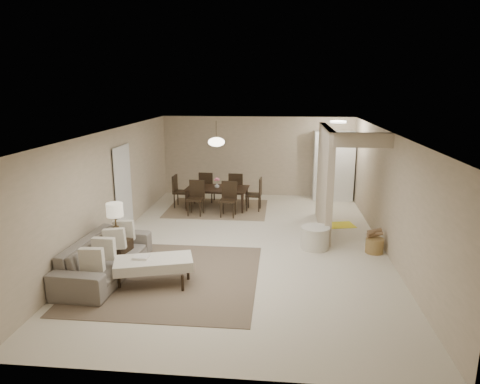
# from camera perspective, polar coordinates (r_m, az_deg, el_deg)

# --- Properties ---
(floor) EXTENTS (9.00, 9.00, 0.00)m
(floor) POSITION_cam_1_polar(r_m,az_deg,el_deg) (9.58, 0.72, -6.97)
(floor) COLOR beige
(floor) RESTS_ON ground
(ceiling) EXTENTS (9.00, 9.00, 0.00)m
(ceiling) POSITION_cam_1_polar(r_m,az_deg,el_deg) (9.00, 0.77, 8.06)
(ceiling) COLOR white
(ceiling) RESTS_ON back_wall
(back_wall) EXTENTS (6.00, 0.00, 6.00)m
(back_wall) POSITION_cam_1_polar(r_m,az_deg,el_deg) (13.62, 2.33, 4.77)
(back_wall) COLOR tan
(back_wall) RESTS_ON floor
(left_wall) EXTENTS (0.00, 9.00, 9.00)m
(left_wall) POSITION_cam_1_polar(r_m,az_deg,el_deg) (9.91, -16.81, 0.69)
(left_wall) COLOR tan
(left_wall) RESTS_ON floor
(right_wall) EXTENTS (0.00, 9.00, 9.00)m
(right_wall) POSITION_cam_1_polar(r_m,az_deg,el_deg) (9.46, 19.17, -0.13)
(right_wall) COLOR tan
(right_wall) RESTS_ON floor
(partition) EXTENTS (0.15, 2.50, 2.50)m
(partition) POSITION_cam_1_polar(r_m,az_deg,el_deg) (10.45, 11.21, 1.69)
(partition) COLOR tan
(partition) RESTS_ON floor
(doorway) EXTENTS (0.04, 0.90, 2.04)m
(doorway) POSITION_cam_1_polar(r_m,az_deg,el_deg) (10.50, -15.35, 0.21)
(doorway) COLOR black
(doorway) RESTS_ON floor
(pantry_cabinet) EXTENTS (1.20, 0.55, 2.10)m
(pantry_cabinet) POSITION_cam_1_polar(r_m,az_deg,el_deg) (13.38, 12.35, 3.42)
(pantry_cabinet) COLOR white
(pantry_cabinet) RESTS_ON floor
(flush_light) EXTENTS (0.44, 0.44, 0.05)m
(flush_light) POSITION_cam_1_polar(r_m,az_deg,el_deg) (12.26, 12.97, 9.10)
(flush_light) COLOR white
(flush_light) RESTS_ON ceiling
(living_rug) EXTENTS (3.20, 3.20, 0.01)m
(living_rug) POSITION_cam_1_polar(r_m,az_deg,el_deg) (8.13, -9.31, -11.11)
(living_rug) COLOR brown
(living_rug) RESTS_ON floor
(sofa) EXTENTS (2.43, 1.06, 0.70)m
(sofa) POSITION_cam_1_polar(r_m,az_deg,el_deg) (8.37, -17.52, -8.28)
(sofa) COLOR slate
(sofa) RESTS_ON floor
(ottoman_bench) EXTENTS (1.46, 0.97, 0.48)m
(ottoman_bench) POSITION_cam_1_polar(r_m,az_deg,el_deg) (7.76, -11.43, -9.37)
(ottoman_bench) COLOR beige
(ottoman_bench) RESTS_ON living_rug
(side_table) EXTENTS (0.54, 0.54, 0.49)m
(side_table) POSITION_cam_1_polar(r_m,az_deg,el_deg) (8.80, -15.97, -7.78)
(side_table) COLOR black
(side_table) RESTS_ON floor
(table_lamp) EXTENTS (0.32, 0.32, 0.76)m
(table_lamp) POSITION_cam_1_polar(r_m,az_deg,el_deg) (8.54, -16.33, -2.73)
(table_lamp) COLOR #49381F
(table_lamp) RESTS_ON side_table
(round_pouf) EXTENTS (0.62, 0.62, 0.48)m
(round_pouf) POSITION_cam_1_polar(r_m,az_deg,el_deg) (9.41, 9.98, -6.04)
(round_pouf) COLOR beige
(round_pouf) RESTS_ON floor
(wicker_basket) EXTENTS (0.48, 0.48, 0.32)m
(wicker_basket) POSITION_cam_1_polar(r_m,az_deg,el_deg) (9.50, 17.48, -6.82)
(wicker_basket) COLOR brown
(wicker_basket) RESTS_ON floor
(dining_rug) EXTENTS (2.80, 2.10, 0.01)m
(dining_rug) POSITION_cam_1_polar(r_m,az_deg,el_deg) (12.28, -3.05, -2.21)
(dining_rug) COLOR #7F6C4F
(dining_rug) RESTS_ON floor
(dining_table) EXTENTS (1.80, 1.08, 0.61)m
(dining_table) POSITION_cam_1_polar(r_m,az_deg,el_deg) (12.20, -3.07, -0.86)
(dining_table) COLOR black
(dining_table) RESTS_ON dining_rug
(dining_chairs) EXTENTS (2.54, 1.90, 0.94)m
(dining_chairs) POSITION_cam_1_polar(r_m,az_deg,el_deg) (12.16, -3.08, -0.12)
(dining_chairs) COLOR black
(dining_chairs) RESTS_ON dining_rug
(vase) EXTENTS (0.15, 0.15, 0.14)m
(vase) POSITION_cam_1_polar(r_m,az_deg,el_deg) (12.11, -3.09, 0.86)
(vase) COLOR silver
(vase) RESTS_ON dining_table
(yellow_mat) EXTENTS (0.93, 0.69, 0.01)m
(yellow_mat) POSITION_cam_1_polar(r_m,az_deg,el_deg) (11.11, 12.83, -4.32)
(yellow_mat) COLOR yellow
(yellow_mat) RESTS_ON floor
(pendant_light) EXTENTS (0.46, 0.46, 0.71)m
(pendant_light) POSITION_cam_1_polar(r_m,az_deg,el_deg) (11.89, -3.17, 6.68)
(pendant_light) COLOR #49381F
(pendant_light) RESTS_ON ceiling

